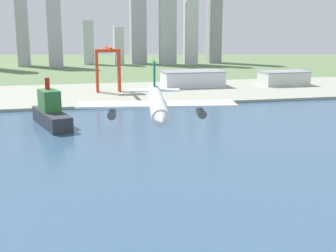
{
  "coord_description": "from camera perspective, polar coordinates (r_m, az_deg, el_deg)",
  "views": [
    {
      "loc": [
        -56.73,
        59.17,
        66.14
      ],
      "look_at": [
        -18.5,
        229.01,
        27.09
      ],
      "focal_mm": 48.95,
      "sensor_mm": 36.0,
      "label": 1
    }
  ],
  "objects": [
    {
      "name": "port_crane_red",
      "position": [
        436.64,
        -7.49,
        8.21
      ],
      "size": [
        23.16,
        44.68,
        43.0
      ],
      "color": "red",
      "rests_on": "industrial_pier"
    },
    {
      "name": "distant_skyline",
      "position": [
        755.79,
        -7.02,
        12.69
      ],
      "size": [
        388.71,
        67.1,
        156.72
      ],
      "color": "silver",
      "rests_on": "ground"
    },
    {
      "name": "warehouse_main",
      "position": [
        475.22,
        3.06,
        5.92
      ],
      "size": [
        62.61,
        33.12,
        16.22
      ],
      "color": "silver",
      "rests_on": "industrial_pier"
    },
    {
      "name": "container_barge",
      "position": [
        310.38,
        -14.37,
        1.57
      ],
      "size": [
        27.18,
        54.86,
        31.28
      ],
      "color": "#2D3338",
      "rests_on": "water_bay"
    },
    {
      "name": "airplane_landing",
      "position": [
        120.3,
        -1.38,
        2.78
      ],
      "size": [
        43.25,
        45.58,
        13.72
      ],
      "color": "silver"
    },
    {
      "name": "water_bay",
      "position": [
        200.7,
        4.5,
        -6.62
      ],
      "size": [
        840.0,
        360.0,
        0.15
      ],
      "primitive_type": "cube",
      "color": "#385675",
      "rests_on": "ground"
    },
    {
      "name": "warehouse_annex",
      "position": [
        501.52,
        14.2,
        5.81
      ],
      "size": [
        48.63,
        28.41,
        14.66
      ],
      "color": "silver",
      "rests_on": "industrial_pier"
    },
    {
      "name": "ground_plane",
      "position": [
        256.11,
        0.55,
        -2.32
      ],
      "size": [
        2400.0,
        2400.0,
        0.0
      ],
      "primitive_type": "plane",
      "color": "#5B764C"
    },
    {
      "name": "industrial_pier",
      "position": [
        439.37,
        -5.14,
        4.1
      ],
      "size": [
        840.0,
        140.0,
        2.5
      ],
      "primitive_type": "cube",
      "color": "#989D8B",
      "rests_on": "ground"
    }
  ]
}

